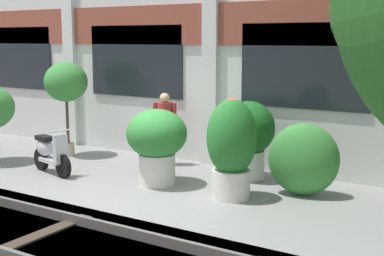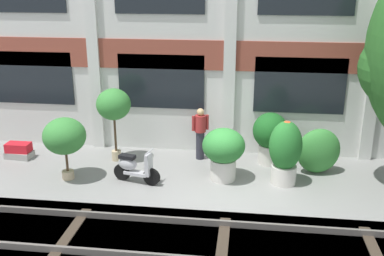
# 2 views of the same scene
# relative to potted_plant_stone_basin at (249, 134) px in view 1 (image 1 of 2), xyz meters

# --- Properties ---
(ground_plane) EXTENTS (80.00, 80.00, 0.00)m
(ground_plane) POSITION_rel_potted_plant_stone_basin_xyz_m (-1.29, -2.12, -0.91)
(ground_plane) COLOR gray
(apartment_facade) EXTENTS (17.28, 0.64, 7.25)m
(apartment_facade) POSITION_rel_potted_plant_stone_basin_xyz_m (-1.29, 0.97, 2.71)
(apartment_facade) COLOR silver
(apartment_facade) RESTS_ON ground
(rail_tracks) EXTENTS (24.92, 2.80, 0.43)m
(rail_tracks) POSITION_rel_potted_plant_stone_basin_xyz_m (-1.29, -4.55, -1.04)
(rail_tracks) COLOR #5B5449
(rail_tracks) RESTS_ON ground
(potted_plant_stone_basin) EXTENTS (1.04, 1.04, 1.57)m
(potted_plant_stone_basin) POSITION_rel_potted_plant_stone_basin_xyz_m (0.00, 0.00, 0.00)
(potted_plant_stone_basin) COLOR beige
(potted_plant_stone_basin) RESTS_ON ground
(potted_plant_ribbed_drum) EXTENTS (1.17, 1.17, 1.47)m
(potted_plant_ribbed_drum) POSITION_rel_potted_plant_stone_basin_xyz_m (-1.30, -1.32, -0.04)
(potted_plant_ribbed_drum) COLOR beige
(potted_plant_ribbed_drum) RESTS_ON ground
(potted_plant_low_pan) EXTENTS (1.02, 1.02, 2.25)m
(potted_plant_low_pan) POSITION_rel_potted_plant_stone_basin_xyz_m (-4.64, -0.37, 0.83)
(potted_plant_low_pan) COLOR tan
(potted_plant_low_pan) RESTS_ON ground
(potted_plant_glazed_jar) EXTENTS (0.88, 0.88, 1.78)m
(potted_plant_glazed_jar) POSITION_rel_potted_plant_stone_basin_xyz_m (0.34, -1.37, 0.08)
(potted_plant_glazed_jar) COLOR beige
(potted_plant_glazed_jar) RESTS_ON ground
(scooter_second_parked) EXTENTS (1.36, 0.60, 0.98)m
(scooter_second_parked) POSITION_rel_potted_plant_stone_basin_xyz_m (-3.69, -1.83, -0.47)
(scooter_second_parked) COLOR black
(scooter_second_parked) RESTS_ON ground
(resident_by_doorway) EXTENTS (0.50, 0.34, 1.61)m
(resident_by_doorway) POSITION_rel_potted_plant_stone_basin_xyz_m (-2.10, 0.08, -0.04)
(resident_by_doorway) COLOR #282833
(resident_by_doorway) RESTS_ON ground
(topiary_hedge) EXTENTS (1.40, 1.00, 1.31)m
(topiary_hedge) POSITION_rel_potted_plant_stone_basin_xyz_m (1.35, -0.51, -0.25)
(topiary_hedge) COLOR #388438
(topiary_hedge) RESTS_ON ground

